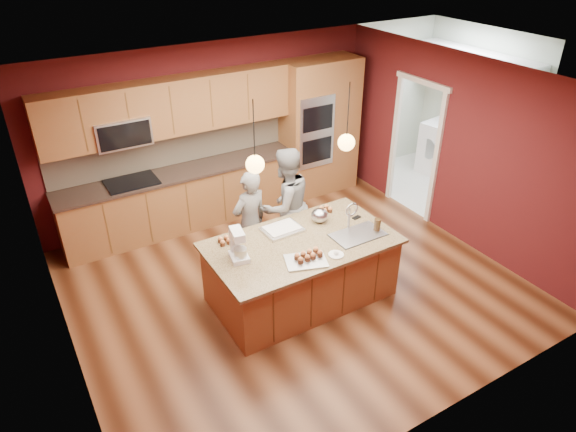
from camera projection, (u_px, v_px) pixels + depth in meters
floor at (293, 284)px, 6.85m from camera, size 5.50×5.50×0.00m
ceiling at (295, 83)px, 5.49m from camera, size 5.50×5.50×0.00m
wall_back at (211, 131)px, 8.03m from camera, size 5.50×0.00×5.50m
wall_front at (448, 314)px, 4.31m from camera, size 5.50×0.00×5.50m
wall_left at (51, 263)px, 4.95m from camera, size 0.00×5.00×5.00m
wall_right at (456, 149)px, 7.39m from camera, size 0.00×5.00×5.00m
cabinet_run at (178, 167)px, 7.72m from camera, size 3.74×0.64×2.30m
oven_column at (319, 127)px, 8.72m from camera, size 1.30×0.62×2.30m
doorway_trim at (414, 150)px, 8.12m from camera, size 0.08×1.11×2.20m
laundry_room at (476, 74)px, 8.69m from camera, size 2.60×2.70×2.70m
pendant_left at (255, 164)px, 5.36m from camera, size 0.20×0.20×0.80m
pendant_right at (346, 142)px, 5.89m from camera, size 0.20×0.20×0.80m
island at (302, 269)px, 6.42m from camera, size 2.28×1.28×1.22m
person_left at (250, 222)px, 6.81m from camera, size 0.59×0.44×1.47m
person_right at (285, 206)px, 7.01m from camera, size 0.88×0.73×1.66m
stand_mixer at (238, 247)px, 5.82m from camera, size 0.24×0.30×0.38m
sheet_cake at (282, 229)px, 6.42m from camera, size 0.49×0.37×0.05m
cooling_rack at (306, 261)px, 5.84m from camera, size 0.55×0.47×0.02m
mixing_bowl at (320, 215)px, 6.58m from camera, size 0.22×0.22×0.19m
plate at (336, 255)px, 5.95m from camera, size 0.18×0.18×0.01m
tumbler at (377, 225)px, 6.38m from camera, size 0.08×0.08×0.17m
phone at (357, 217)px, 6.70m from camera, size 0.13×0.08×0.01m
cupcakes_left at (228, 239)px, 6.18m from camera, size 0.25×0.17×0.07m
cupcakes_rack at (308, 255)px, 5.86m from camera, size 0.34×0.17×0.08m
cupcakes_right at (326, 209)px, 6.82m from camera, size 0.17×0.17×0.07m
washer at (471, 161)px, 9.04m from camera, size 0.82×0.83×1.06m
dryer at (440, 148)px, 9.66m from camera, size 0.70×0.71×0.97m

